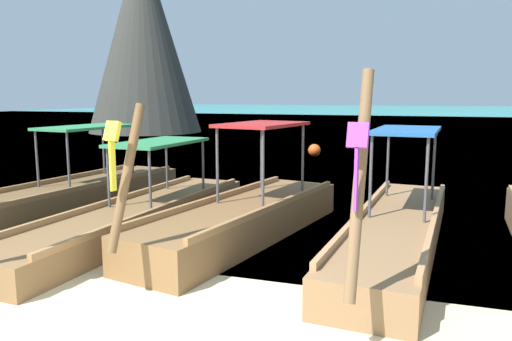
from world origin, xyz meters
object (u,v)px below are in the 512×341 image
object	(u,v)px
longtail_boat_orange_ribbon	(61,196)
longtail_boat_violet_ribbon	(397,229)
longtail_boat_yellow_ribbon	(244,217)
mooring_buoy_near	(314,150)
longtail_boat_turquoise_ribbon	(136,216)
karst_rock	(140,40)

from	to	relation	value
longtail_boat_orange_ribbon	longtail_boat_violet_ribbon	bearing A→B (deg)	-3.42
longtail_boat_yellow_ribbon	mooring_buoy_near	distance (m)	11.99
longtail_boat_yellow_ribbon	longtail_boat_violet_ribbon	world-z (taller)	longtail_boat_violet_ribbon
longtail_boat_turquoise_ribbon	longtail_boat_yellow_ribbon	bearing A→B (deg)	7.48
longtail_boat_violet_ribbon	longtail_boat_yellow_ribbon	bearing A→B (deg)	-175.17
longtail_boat_yellow_ribbon	longtail_boat_violet_ribbon	xyz separation A→B (m)	(2.61, 0.22, -0.03)
longtail_boat_orange_ribbon	longtail_boat_turquoise_ribbon	distance (m)	2.60
longtail_boat_turquoise_ribbon	mooring_buoy_near	world-z (taller)	longtail_boat_turquoise_ribbon
karst_rock	longtail_boat_yellow_ribbon	bearing A→B (deg)	-55.13
longtail_boat_yellow_ribbon	karst_rock	distance (m)	27.63
longtail_boat_yellow_ribbon	mooring_buoy_near	world-z (taller)	longtail_boat_yellow_ribbon
longtail_boat_turquoise_ribbon	karst_rock	size ratio (longest dim) A/B	0.56
longtail_boat_turquoise_ribbon	mooring_buoy_near	size ratio (longest dim) A/B	14.01
longtail_boat_violet_ribbon	mooring_buoy_near	xyz separation A→B (m)	(-3.82, 11.70, -0.07)
longtail_boat_yellow_ribbon	mooring_buoy_near	size ratio (longest dim) A/B	11.39
longtail_boat_yellow_ribbon	mooring_buoy_near	bearing A→B (deg)	95.78
longtail_boat_yellow_ribbon	longtail_boat_turquoise_ribbon	bearing A→B (deg)	-172.52
mooring_buoy_near	longtail_boat_turquoise_ribbon	bearing A→B (deg)	-93.89
longtail_boat_violet_ribbon	mooring_buoy_near	distance (m)	12.31
longtail_boat_turquoise_ribbon	mooring_buoy_near	xyz separation A→B (m)	(0.83, 12.19, -0.03)
mooring_buoy_near	longtail_boat_violet_ribbon	bearing A→B (deg)	-71.93
longtail_boat_orange_ribbon	longtail_boat_turquoise_ribbon	xyz separation A→B (m)	(2.44, -0.91, -0.03)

